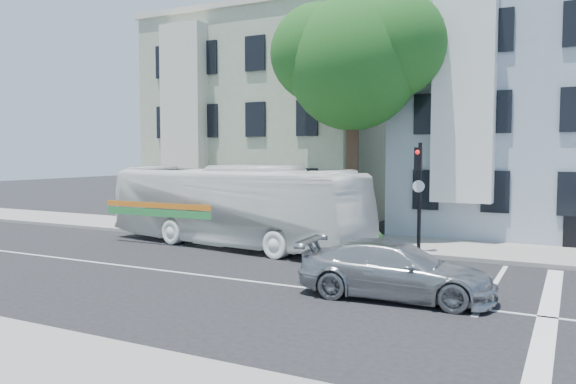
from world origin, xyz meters
The scene contains 10 objects.
ground centered at (0.00, 0.00, 0.00)m, with size 120.00×120.00×0.00m, color black.
sidewalk_far centered at (0.00, 8.00, 0.07)m, with size 80.00×4.00×0.15m, color gray.
sidewalk_near centered at (0.00, -8.00, 0.07)m, with size 80.00×4.00×0.15m, color gray.
building_left centered at (-7.00, 15.00, 5.50)m, with size 12.00×10.00×11.00m, color #9AA389.
building_right centered at (7.00, 15.00, 5.50)m, with size 12.00×10.00×11.00m, color #95A5B2.
street_tree centered at (0.06, 8.74, 7.83)m, with size 7.30×5.90×11.10m.
bus centered at (-3.81, 5.12, 1.64)m, with size 11.77×2.75×3.28m, color white.
sedan centered at (4.38, 0.14, 0.73)m, with size 5.06×2.06×1.47m, color #A4A6AB.
hedge centered at (-2.64, 6.67, 0.50)m, with size 8.50×0.84×0.70m, color #315B1D, non-canonical shape.
traffic_signal centered at (3.43, 6.25, 2.67)m, with size 0.43×0.53×4.13m.
Camera 1 is at (8.47, -13.93, 3.77)m, focal length 35.00 mm.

